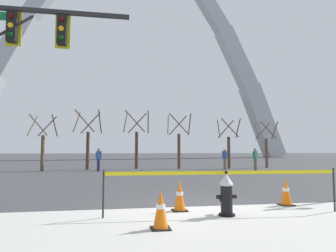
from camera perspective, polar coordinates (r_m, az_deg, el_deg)
name	(u,v)px	position (r m, az deg, el deg)	size (l,w,h in m)	color
ground_plane	(195,206)	(8.08, 5.27, -15.03)	(240.00, 240.00, 0.00)	#3D3D3F
fire_hydrant	(226,195)	(6.88, 11.17, -12.84)	(0.46, 0.48, 0.99)	black
caution_tape_barrier	(224,183)	(6.95, 10.81, -10.80)	(5.42, 0.25, 1.03)	#232326
traffic_cone_by_hydrant	(286,192)	(8.59, 21.76, -11.68)	(0.36, 0.36, 0.73)	black
traffic_cone_mid_sidewalk	(180,196)	(7.29, 2.26, -13.32)	(0.36, 0.36, 0.73)	black
traffic_cone_curb_edge	(161,210)	(5.69, -1.43, -15.80)	(0.36, 0.36, 0.73)	black
traffic_signal_gantry	(1,59)	(9.99, -29.47, 11.13)	(5.02, 0.44, 6.00)	#232326
monument_arch	(131,55)	(56.90, -7.21, 13.48)	(59.89, 3.23, 43.04)	#B2B5BC
tree_far_left	(43,146)	(22.42, -22.99, -3.54)	(1.81, 1.82, 3.91)	brown
tree_left_mid	(88,143)	(22.80, -15.19, -3.23)	(2.02, 2.03, 4.38)	#473323
tree_center_left	(137,143)	(23.25, -6.08, -3.27)	(2.07, 2.08, 4.49)	#473323
tree_center_right	(179,144)	(23.07, 2.10, -3.54)	(1.96, 1.97, 4.25)	brown
tree_right_mid	(229,146)	(24.01, 11.60, -3.85)	(1.81, 1.83, 3.93)	brown
tree_far_right	(266,147)	(25.87, 18.40, -3.90)	(1.75, 1.76, 3.78)	brown
pedestrian_walking_left	(99,159)	(20.94, -13.22, -6.26)	(0.39, 0.32, 1.59)	#232847
pedestrian_standing_center	(225,159)	(22.31, 10.89, -6.19)	(0.34, 0.39, 1.59)	brown
pedestrian_walking_right	(255,159)	(21.91, 16.46, -6.11)	(0.39, 0.36, 1.59)	brown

